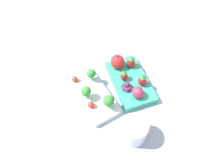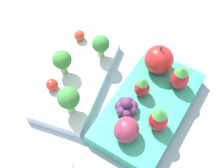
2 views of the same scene
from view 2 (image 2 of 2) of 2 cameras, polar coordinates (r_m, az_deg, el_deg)
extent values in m
plane|color=#939EB2|center=(0.54, -0.69, -2.35)|extent=(4.00, 4.00, 0.00)
cube|color=silver|center=(0.56, -6.41, 0.90)|extent=(0.21, 0.11, 0.02)
cube|color=#33A87F|center=(0.52, 6.83, -3.90)|extent=(0.22, 0.14, 0.02)
cylinder|color=#93B770|center=(0.57, -2.02, 5.83)|extent=(0.01, 0.01, 0.02)
sphere|color=#388438|center=(0.55, -2.09, 7.38)|extent=(0.03, 0.03, 0.03)
cylinder|color=#93B770|center=(0.55, -8.81, 2.83)|extent=(0.01, 0.01, 0.02)
sphere|color=#388438|center=(0.53, -9.13, 4.41)|extent=(0.03, 0.03, 0.03)
cylinder|color=#93B770|center=(0.50, -7.63, -4.11)|extent=(0.01, 0.01, 0.02)
sphere|color=#388438|center=(0.48, -7.97, -2.54)|extent=(0.04, 0.04, 0.04)
sphere|color=red|center=(0.59, -5.98, 8.81)|extent=(0.02, 0.02, 0.02)
sphere|color=red|center=(0.53, -10.91, -0.14)|extent=(0.02, 0.02, 0.02)
sphere|color=red|center=(0.53, 8.58, 4.45)|extent=(0.05, 0.05, 0.05)
cylinder|color=brown|center=(0.51, 8.96, 6.42)|extent=(0.00, 0.00, 0.01)
ellipsoid|color=red|center=(0.52, 12.23, 0.91)|extent=(0.03, 0.03, 0.04)
cone|color=#388438|center=(0.50, 12.67, 2.38)|extent=(0.02, 0.02, 0.01)
ellipsoid|color=red|center=(0.51, 5.49, -0.79)|extent=(0.03, 0.03, 0.03)
cone|color=#388438|center=(0.49, 5.65, 0.40)|extent=(0.02, 0.02, 0.01)
ellipsoid|color=red|center=(0.47, 8.43, -6.63)|extent=(0.03, 0.03, 0.04)
cone|color=#388438|center=(0.46, 8.76, -5.38)|extent=(0.02, 0.02, 0.01)
ellipsoid|color=#892D47|center=(0.46, 2.64, -8.36)|extent=(0.04, 0.04, 0.04)
sphere|color=#562D5B|center=(0.50, 3.12, -3.25)|extent=(0.02, 0.02, 0.02)
sphere|color=#562D5B|center=(0.50, 2.01, -3.29)|extent=(0.02, 0.02, 0.02)
sphere|color=#562D5B|center=(0.49, 1.37, -4.06)|extent=(0.02, 0.02, 0.02)
sphere|color=#562D5B|center=(0.49, 1.68, -5.00)|extent=(0.02, 0.02, 0.02)
sphere|color=#562D5B|center=(0.49, 2.73, -5.38)|extent=(0.02, 0.02, 0.02)
sphere|color=#562D5B|center=(0.49, 3.71, -4.91)|extent=(0.02, 0.02, 0.02)
sphere|color=#562D5B|center=(0.50, 3.87, -3.96)|extent=(0.02, 0.02, 0.02)
sphere|color=#562D5B|center=(0.48, 2.69, -3.57)|extent=(0.02, 0.02, 0.02)
camera|label=1|loc=(0.33, -101.95, 18.17)|focal=32.00mm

